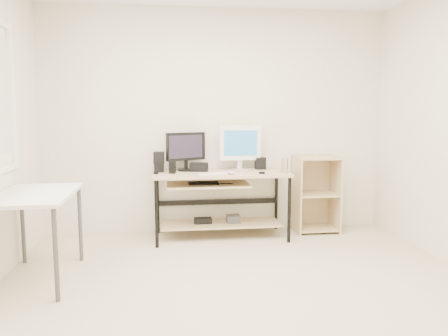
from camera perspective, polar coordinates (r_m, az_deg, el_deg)
room at (r=3.19m, az=0.63°, el=5.58°), size 4.01×4.01×2.62m
desk at (r=4.89m, az=-0.72°, el=-2.98°), size 1.50×0.65×0.75m
side_table at (r=3.95m, az=-23.43°, el=-4.14°), size 0.60×1.00×0.75m
shelf_unit at (r=5.32m, az=11.77°, el=-3.23°), size 0.50×0.40×0.90m
black_monitor at (r=4.96m, az=-5.01°, el=2.50°), size 0.45×0.24×0.43m
white_imac at (r=5.05m, az=2.13°, el=3.15°), size 0.48×0.15×0.51m
keyboard at (r=4.71m, az=-1.15°, el=-0.70°), size 0.38×0.16×0.01m
mouse at (r=4.68m, az=0.91°, el=-0.62°), size 0.10×0.12×0.04m
center_speaker at (r=4.90m, az=-3.28°, el=0.12°), size 0.21×0.13×0.10m
speaker_left at (r=4.91m, az=-8.50°, el=0.86°), size 0.12×0.12×0.22m
speaker_right at (r=5.12m, az=4.76°, el=0.62°), size 0.12×0.12×0.14m
audio_controller at (r=4.76m, az=-6.77°, el=0.10°), size 0.08×0.06×0.14m
volume_puck at (r=4.76m, az=-8.88°, el=-0.65°), size 0.06×0.06×0.02m
smartphone at (r=4.77m, az=4.97°, el=-0.65°), size 0.08×0.13×0.01m
coaster at (r=4.86m, az=7.92°, el=-0.56°), size 0.11×0.11×0.01m
drinking_glass at (r=4.85m, az=7.94°, el=0.34°), size 0.09×0.09×0.15m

